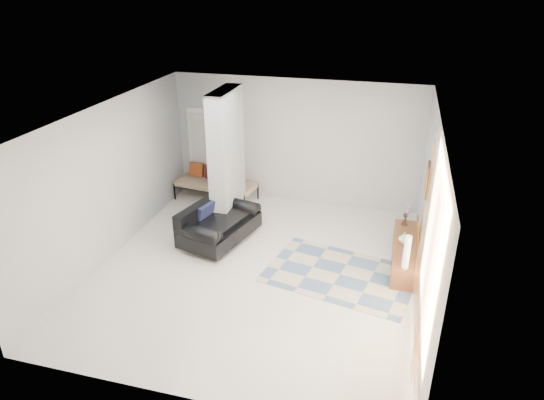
# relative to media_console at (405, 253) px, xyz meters

# --- Properties ---
(floor) EXTENTS (6.00, 6.00, 0.00)m
(floor) POSITION_rel_media_console_xyz_m (-2.52, -0.90, -0.20)
(floor) COLOR silver
(floor) RESTS_ON ground
(ceiling) EXTENTS (6.00, 6.00, 0.00)m
(ceiling) POSITION_rel_media_console_xyz_m (-2.52, -0.90, 2.60)
(ceiling) COLOR white
(ceiling) RESTS_ON wall_back
(wall_back) EXTENTS (6.00, 0.00, 6.00)m
(wall_back) POSITION_rel_media_console_xyz_m (-2.52, 2.10, 1.20)
(wall_back) COLOR silver
(wall_back) RESTS_ON ground
(wall_front) EXTENTS (6.00, 0.00, 6.00)m
(wall_front) POSITION_rel_media_console_xyz_m (-2.52, -3.90, 1.20)
(wall_front) COLOR silver
(wall_front) RESTS_ON ground
(wall_left) EXTENTS (0.00, 6.00, 6.00)m
(wall_left) POSITION_rel_media_console_xyz_m (-5.27, -0.90, 1.20)
(wall_left) COLOR silver
(wall_left) RESTS_ON ground
(wall_right) EXTENTS (0.00, 6.00, 6.00)m
(wall_right) POSITION_rel_media_console_xyz_m (0.23, -0.90, 1.20)
(wall_right) COLOR silver
(wall_right) RESTS_ON ground
(partition_column) EXTENTS (0.35, 1.20, 2.80)m
(partition_column) POSITION_rel_media_console_xyz_m (-3.62, 0.70, 1.20)
(partition_column) COLOR #A4AAAB
(partition_column) RESTS_ON floor
(hallway_door) EXTENTS (0.85, 0.06, 2.04)m
(hallway_door) POSITION_rel_media_console_xyz_m (-4.62, 2.06, 0.82)
(hallway_door) COLOR white
(hallway_door) RESTS_ON floor
(curtain) EXTENTS (0.00, 2.55, 2.55)m
(curtain) POSITION_rel_media_console_xyz_m (0.15, -2.05, 1.25)
(curtain) COLOR #FF9843
(curtain) RESTS_ON wall_right
(wall_art) EXTENTS (0.04, 0.45, 0.55)m
(wall_art) POSITION_rel_media_console_xyz_m (0.20, -0.00, 1.45)
(wall_art) COLOR #321A0D
(wall_art) RESTS_ON wall_right
(media_console) EXTENTS (0.45, 1.87, 0.80)m
(media_console) POSITION_rel_media_console_xyz_m (0.00, 0.00, 0.00)
(media_console) COLOR brown
(media_console) RESTS_ON floor
(loveseat) EXTENTS (1.33, 1.82, 0.76)m
(loveseat) POSITION_rel_media_console_xyz_m (-3.58, -0.09, 0.15)
(loveseat) COLOR silver
(loveseat) RESTS_ON floor
(daybed) EXTENTS (1.90, 0.99, 0.77)m
(daybed) POSITION_rel_media_console_xyz_m (-4.30, 1.70, 0.21)
(daybed) COLOR black
(daybed) RESTS_ON floor
(area_rug) EXTENTS (2.78, 2.14, 0.01)m
(area_rug) POSITION_rel_media_console_xyz_m (-1.07, -0.70, -0.20)
(area_rug) COLOR #C3BC95
(area_rug) RESTS_ON floor
(cylinder_lamp) EXTENTS (0.11, 0.11, 0.58)m
(cylinder_lamp) POSITION_rel_media_console_xyz_m (-0.02, -0.81, 0.49)
(cylinder_lamp) COLOR white
(cylinder_lamp) RESTS_ON media_console
(bronze_figurine) EXTENTS (0.13, 0.13, 0.24)m
(bronze_figurine) POSITION_rel_media_console_xyz_m (-0.05, 0.71, 0.32)
(bronze_figurine) COLOR #321F16
(bronze_figurine) RESTS_ON media_console
(vase) EXTENTS (0.22, 0.22, 0.21)m
(vase) POSITION_rel_media_console_xyz_m (-0.05, -0.00, 0.30)
(vase) COLOR silver
(vase) RESTS_ON media_console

